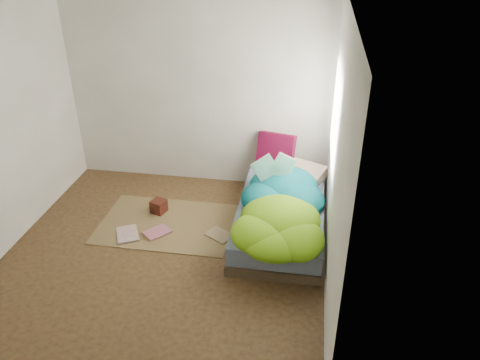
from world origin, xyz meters
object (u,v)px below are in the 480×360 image
pillow_magenta (276,152)px  open_book (274,160)px  wooden_box (159,206)px  bed (281,215)px  floor_book_b (152,228)px  floor_book_a (117,236)px

pillow_magenta → open_book: bearing=-74.0°
pillow_magenta → wooden_box: size_ratio=2.92×
pillow_magenta → bed: bearing=-67.0°
wooden_box → floor_book_b: 0.39m
floor_book_a → floor_book_b: floor_book_b is taller
wooden_box → floor_book_a: wooden_box is taller
floor_book_a → wooden_box: bearing=34.7°
bed → wooden_box: 1.54m
wooden_box → floor_book_b: (0.04, -0.38, -0.07)m
pillow_magenta → floor_book_b: 1.87m
floor_book_b → wooden_box: bearing=136.0°
pillow_magenta → floor_book_a: size_ratio=1.46×
bed → pillow_magenta: 0.97m
open_book → floor_book_a: bearing=-179.2°
wooden_box → floor_book_b: size_ratio=0.57×
floor_book_a → bed: bearing=-11.0°
wooden_box → floor_book_a: (-0.32, -0.59, -0.07)m
bed → open_book: bearing=126.0°
open_book → wooden_box: bearing=163.0°
open_book → floor_book_a: (-1.74, -0.69, -0.79)m
bed → floor_book_a: bearing=-163.9°
pillow_magenta → floor_book_b: pillow_magenta is taller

